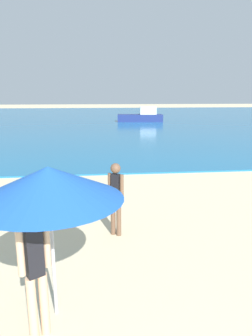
# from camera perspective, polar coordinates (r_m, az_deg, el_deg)

# --- Properties ---
(water) EXTENTS (160.00, 60.00, 0.06)m
(water) POSITION_cam_1_polar(r_m,az_deg,el_deg) (41.49, -4.61, 9.39)
(water) COLOR #1E6B9E
(water) RESTS_ON ground
(person_standing) EXTENTS (0.33, 0.24, 1.62)m
(person_standing) POSITION_cam_1_polar(r_m,az_deg,el_deg) (6.57, -1.93, -5.08)
(person_standing) COLOR brown
(person_standing) RESTS_ON ground
(frisbee) EXTENTS (0.29, 0.29, 0.03)m
(frisbee) POSITION_cam_1_polar(r_m,az_deg,el_deg) (7.68, -10.31, -9.76)
(frisbee) COLOR #E51E4C
(frisbee) RESTS_ON ground
(person_distant) EXTENTS (0.36, 0.25, 1.78)m
(person_distant) POSITION_cam_1_polar(r_m,az_deg,el_deg) (4.03, -16.63, -17.09)
(person_distant) COLOR #DDAD84
(person_distant) RESTS_ON ground
(boat_far) EXTENTS (5.15, 2.12, 1.70)m
(boat_far) POSITION_cam_1_polar(r_m,az_deg,el_deg) (34.73, 2.97, 9.63)
(boat_far) COLOR navy
(boat_far) RESTS_ON water
(beach_umbrella) EXTENTS (1.94, 1.94, 2.14)m
(beach_umbrella) POSITION_cam_1_polar(r_m,az_deg,el_deg) (4.01, -14.29, -2.80)
(beach_umbrella) COLOR #B7B7BC
(beach_umbrella) RESTS_ON ground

